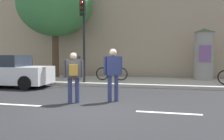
% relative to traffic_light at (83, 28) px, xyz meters
% --- Properties ---
extents(ground_plane, '(80.00, 80.00, 0.00)m').
position_rel_traffic_light_xyz_m(ground_plane, '(2.01, -5.24, -2.94)').
color(ground_plane, '#232326').
extents(sidewalk_curb, '(36.00, 4.00, 0.15)m').
position_rel_traffic_light_xyz_m(sidewalk_curb, '(2.01, 1.76, -2.87)').
color(sidewalk_curb, '#B2ADA3').
rests_on(sidewalk_curb, ground_plane).
extents(lane_markings, '(25.80, 0.16, 0.01)m').
position_rel_traffic_light_xyz_m(lane_markings, '(2.01, -5.24, -2.94)').
color(lane_markings, silver).
rests_on(lane_markings, ground_plane).
extents(building_backdrop, '(36.00, 5.00, 8.50)m').
position_rel_traffic_light_xyz_m(building_backdrop, '(2.01, 6.76, 1.31)').
color(building_backdrop, tan).
rests_on(building_backdrop, ground_plane).
extents(traffic_light, '(0.24, 0.45, 4.13)m').
position_rel_traffic_light_xyz_m(traffic_light, '(0.00, 0.00, 0.00)').
color(traffic_light, black).
rests_on(traffic_light, sidewalk_curb).
extents(poster_column, '(1.16, 1.16, 2.89)m').
position_rel_traffic_light_xyz_m(poster_column, '(6.11, 2.94, -1.33)').
color(poster_column, gray).
rests_on(poster_column, sidewalk_curb).
extents(street_tree, '(4.71, 4.71, 6.59)m').
position_rel_traffic_light_xyz_m(street_tree, '(-2.89, 2.73, 1.78)').
color(street_tree, '#4C3826').
rests_on(street_tree, sidewalk_curb).
extents(pedestrian_with_bag, '(0.61, 0.50, 1.67)m').
position_rel_traffic_light_xyz_m(pedestrian_with_bag, '(1.31, -4.52, -1.94)').
color(pedestrian_with_bag, navy).
rests_on(pedestrian_with_bag, ground_plane).
extents(pedestrian_tallest, '(0.58, 0.46, 1.80)m').
position_rel_traffic_light_xyz_m(pedestrian_tallest, '(2.52, -3.96, -1.87)').
color(pedestrian_tallest, navy).
rests_on(pedestrian_tallest, ground_plane).
extents(pedestrian_near_pole, '(0.58, 0.30, 1.57)m').
position_rel_traffic_light_xyz_m(pedestrian_near_pole, '(-0.96, 1.28, -1.88)').
color(pedestrian_near_pole, maroon).
rests_on(pedestrian_near_pole, sidewalk_curb).
extents(bicycle_upright, '(1.76, 0.27, 1.09)m').
position_rel_traffic_light_xyz_m(bicycle_upright, '(1.13, 1.42, -2.40)').
color(bicycle_upright, black).
rests_on(bicycle_upright, sidewalk_curb).
extents(parked_car_blue, '(4.47, 1.92, 1.57)m').
position_rel_traffic_light_xyz_m(parked_car_blue, '(-3.59, -1.41, -2.19)').
color(parked_car_blue, silver).
rests_on(parked_car_blue, ground_plane).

